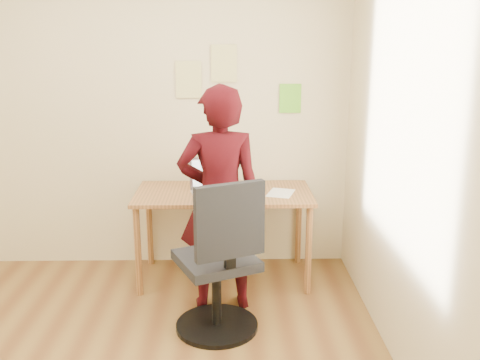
{
  "coord_description": "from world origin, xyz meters",
  "views": [
    {
      "loc": [
        0.75,
        -2.72,
        1.92
      ],
      "look_at": [
        0.82,
        0.95,
        0.95
      ],
      "focal_mm": 40.0,
      "sensor_mm": 36.0,
      "label": 1
    }
  ],
  "objects_px": {
    "laptop": "(215,186)",
    "person": "(220,200)",
    "office_chair": "(220,269)",
    "phone": "(254,198)",
    "desk": "(224,202)"
  },
  "relations": [
    {
      "from": "office_chair",
      "to": "person",
      "type": "bearing_deg",
      "value": 66.97
    },
    {
      "from": "laptop",
      "to": "phone",
      "type": "bearing_deg",
      "value": -41.91
    },
    {
      "from": "desk",
      "to": "office_chair",
      "type": "height_order",
      "value": "office_chair"
    },
    {
      "from": "desk",
      "to": "laptop",
      "type": "relative_size",
      "value": 3.3
    },
    {
      "from": "laptop",
      "to": "person",
      "type": "bearing_deg",
      "value": -95.25
    },
    {
      "from": "office_chair",
      "to": "desk",
      "type": "bearing_deg",
      "value": 64.9
    },
    {
      "from": "laptop",
      "to": "desk",
      "type": "bearing_deg",
      "value": 6.98
    },
    {
      "from": "phone",
      "to": "person",
      "type": "bearing_deg",
      "value": -153.4
    },
    {
      "from": "laptop",
      "to": "phone",
      "type": "distance_m",
      "value": 0.36
    },
    {
      "from": "phone",
      "to": "desk",
      "type": "bearing_deg",
      "value": 120.26
    },
    {
      "from": "desk",
      "to": "phone",
      "type": "xyz_separation_m",
      "value": [
        0.24,
        -0.2,
        0.09
      ]
    },
    {
      "from": "office_chair",
      "to": "laptop",
      "type": "bearing_deg",
      "value": 69.63
    },
    {
      "from": "laptop",
      "to": "person",
      "type": "height_order",
      "value": "person"
    },
    {
      "from": "person",
      "to": "office_chair",
      "type": "bearing_deg",
      "value": 86.39
    },
    {
      "from": "person",
      "to": "phone",
      "type": "bearing_deg",
      "value": -139.18
    }
  ]
}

